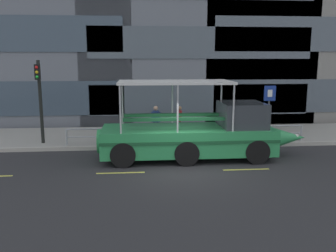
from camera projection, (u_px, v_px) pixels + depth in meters
The scene contains 11 objects.
ground_plane at pixel (183, 168), 13.95m from camera, with size 120.00×120.00×0.00m, color #2B2B2D.
sidewalk at pixel (170, 135), 19.41m from camera, with size 32.00×4.80×0.18m, color #99968E.
curb_edge at pixel (174, 146), 16.97m from camera, with size 32.00×0.18×0.18m, color #B2ADA3.
lane_centreline at pixel (184, 171), 13.49m from camera, with size 25.80×0.12×0.01m.
curb_guardrail at pixel (187, 132), 17.25m from camera, with size 11.57×0.09×0.79m.
traffic_light_pole at pixel (40, 94), 16.80m from camera, with size 0.24×0.46×3.96m.
parking_sign at pixel (269, 103), 18.04m from camera, with size 0.60×0.12×2.69m.
duck_tour_boat at pixel (199, 134), 15.16m from camera, with size 8.97×2.49×3.30m.
pedestrian_near_bow at pixel (235, 119), 18.42m from camera, with size 0.39×0.31×1.59m.
pedestrian_mid_left at pixel (179, 118), 18.60m from camera, with size 0.30×0.42×1.61m.
pedestrian_mid_right at pixel (156, 119), 18.29m from camera, with size 0.47×0.23×1.66m.
Camera 1 is at (-1.73, -13.31, 4.16)m, focal length 38.10 mm.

